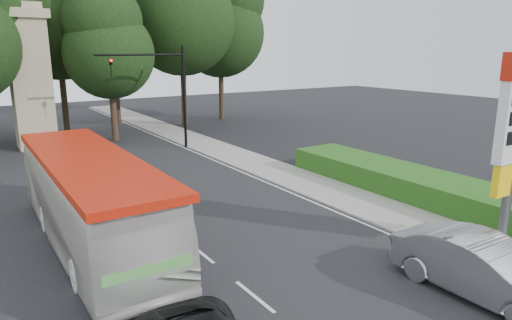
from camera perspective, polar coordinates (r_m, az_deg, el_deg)
road_surface at (r=20.23m, az=-12.66°, el=-6.69°), size 14.00×80.00×0.02m
sidewalk_right at (r=24.28m, az=6.45°, el=-2.88°), size 3.00×80.00×0.12m
hedge at (r=23.52m, az=18.40°, el=-2.68°), size 3.00×14.00×1.20m
traffic_signal_mast at (r=32.33m, az=-11.17°, el=9.39°), size 6.10×0.35×7.20m
monument at (r=36.22m, az=-26.40°, el=9.36°), size 3.00×3.00×10.05m
tree_east_near at (r=44.75m, az=-17.64°, el=16.55°), size 8.12×8.12×15.95m
tree_far_east at (r=46.76m, az=-4.54°, el=17.79°), size 8.68×8.68×17.05m
tree_monument_right at (r=36.78m, az=-18.02°, el=14.68°), size 6.72×6.72×13.20m
transit_bus at (r=17.34m, az=-19.94°, el=-4.89°), size 2.81×11.90×3.31m
sedan_silver at (r=14.80m, az=26.56°, el=-12.01°), size 2.01×5.36×1.75m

